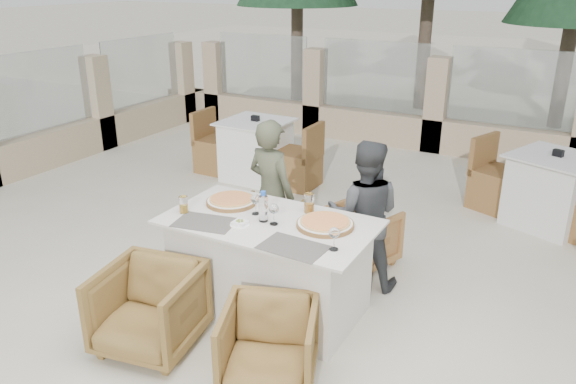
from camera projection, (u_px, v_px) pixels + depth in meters
The scene contains 24 objects.
ground at pixel (274, 300), 4.63m from camera, with size 80.00×80.00×0.00m, color beige.
sand_patch at pixel (519, 67), 16.06m from camera, with size 30.00×16.00×0.01m, color beige.
perimeter_wall_far at pixel (437, 98), 8.26m from camera, with size 10.00×0.34×1.60m, color tan, non-canonical shape.
perimeter_wall_left at pixel (41, 110), 7.58m from camera, with size 0.34×7.00×1.60m, color tan, non-canonical shape.
dining_table at pixel (270, 266), 4.38m from camera, with size 1.60×0.90×0.77m, color silver, non-canonical shape.
placemat_near_left at pixel (205, 222), 4.21m from camera, with size 0.45×0.30×0.00m, color #5D5650.
placemat_near_right at pixel (293, 247), 3.83m from camera, with size 0.45×0.30×0.00m, color #5A544D.
pizza_left at pixel (231, 200), 4.55m from camera, with size 0.41×0.41×0.05m, color #C8451B.
pizza_right at pixel (325, 223), 4.13m from camera, with size 0.43×0.43×0.06m, color #F35821.
water_bottle at pixel (263, 206), 4.19m from camera, with size 0.07×0.07×0.24m, color #C2E0FF.
wine_glass_centre at pixel (256, 203), 4.33m from camera, with size 0.08×0.08×0.18m, color silver, non-canonical shape.
wine_glass_near at pixel (274, 213), 4.15m from camera, with size 0.08×0.08×0.18m, color silver, non-canonical shape.
wine_glass_corner at pixel (334, 237), 3.76m from camera, with size 0.08×0.08×0.18m, color white, non-canonical shape.
beer_glass_left at pixel (184, 205), 4.36m from camera, with size 0.07×0.07×0.13m, color yellow.
beer_glass_right at pixel (309, 203), 4.36m from camera, with size 0.08×0.08×0.16m, color orange.
olive_dish at pixel (240, 223), 4.16m from camera, with size 0.11×0.11×0.04m, color white, non-canonical shape.
armchair_far_left at pixel (265, 230), 5.24m from camera, with size 0.59×0.61×0.55m, color brown.
armchair_far_right at pixel (359, 236), 5.12m from camera, with size 0.59×0.60×0.55m, color olive.
armchair_near_left at pixel (149, 309), 3.95m from camera, with size 0.66×0.68×0.62m, color brown.
armchair_near_right at pixel (269, 347), 3.60m from camera, with size 0.59×0.61×0.56m, color olive.
diner_left at pixel (271, 193), 5.02m from camera, with size 0.49×0.32×1.36m, color #4A4D38.
diner_right at pixel (364, 215), 4.65m from camera, with size 0.63×0.49×1.29m, color #3B3D40.
bg_table_a at pixel (256, 150), 7.25m from camera, with size 1.64×0.82×0.77m, color white, non-canonical shape.
bg_table_b at pixel (551, 191), 5.88m from camera, with size 1.64×0.82×0.77m, color silver, non-canonical shape.
Camera 1 is at (2.01, -3.44, 2.51)m, focal length 35.00 mm.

